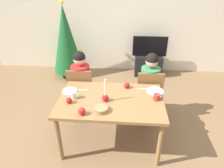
# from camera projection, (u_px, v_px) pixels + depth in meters

# --- Properties ---
(ground_plane) EXTENTS (7.68, 7.68, 0.00)m
(ground_plane) POSITION_uv_depth(u_px,v_px,m) (111.00, 140.00, 3.07)
(ground_plane) COLOR brown
(back_wall) EXTENTS (6.40, 0.10, 2.60)m
(back_wall) POSITION_uv_depth(u_px,v_px,m) (120.00, 17.00, 4.68)
(back_wall) COLOR beige
(back_wall) RESTS_ON ground
(dining_table) EXTENTS (1.40, 0.90, 0.75)m
(dining_table) POSITION_uv_depth(u_px,v_px,m) (111.00, 104.00, 2.74)
(dining_table) COLOR olive
(dining_table) RESTS_ON ground
(chair_left) EXTENTS (0.40, 0.40, 0.90)m
(chair_left) POSITION_uv_depth(u_px,v_px,m) (81.00, 89.00, 3.38)
(chair_left) COLOR brown
(chair_left) RESTS_ON ground
(chair_right) EXTENTS (0.40, 0.40, 0.90)m
(chair_right) POSITION_uv_depth(u_px,v_px,m) (149.00, 92.00, 3.31)
(chair_right) COLOR brown
(chair_right) RESTS_ON ground
(person_left_child) EXTENTS (0.30, 0.30, 1.17)m
(person_left_child) POSITION_uv_depth(u_px,v_px,m) (82.00, 85.00, 3.38)
(person_left_child) COLOR #33384C
(person_left_child) RESTS_ON ground
(person_right_child) EXTENTS (0.30, 0.30, 1.17)m
(person_right_child) POSITION_uv_depth(u_px,v_px,m) (149.00, 88.00, 3.31)
(person_right_child) COLOR #33384C
(person_right_child) RESTS_ON ground
(tv_stand) EXTENTS (0.64, 0.40, 0.48)m
(tv_stand) POSITION_uv_depth(u_px,v_px,m) (148.00, 65.00, 4.90)
(tv_stand) COLOR black
(tv_stand) RESTS_ON ground
(tv) EXTENTS (0.79, 0.05, 0.46)m
(tv) POSITION_uv_depth(u_px,v_px,m) (150.00, 46.00, 4.67)
(tv) COLOR black
(tv) RESTS_ON tv_stand
(christmas_tree) EXTENTS (0.69, 0.69, 1.72)m
(christmas_tree) POSITION_uv_depth(u_px,v_px,m) (66.00, 40.00, 4.53)
(christmas_tree) COLOR brown
(christmas_tree) RESTS_ON ground
(candle_centerpiece) EXTENTS (0.09, 0.09, 0.32)m
(candle_centerpiece) POSITION_uv_depth(u_px,v_px,m) (105.00, 97.00, 2.63)
(candle_centerpiece) COLOR red
(candle_centerpiece) RESTS_ON dining_table
(plate_left) EXTENTS (0.21, 0.21, 0.01)m
(plate_left) POSITION_uv_depth(u_px,v_px,m) (70.00, 91.00, 2.87)
(plate_left) COLOR silver
(plate_left) RESTS_ON dining_table
(plate_right) EXTENTS (0.24, 0.24, 0.01)m
(plate_right) POSITION_uv_depth(u_px,v_px,m) (155.00, 91.00, 2.87)
(plate_right) COLOR white
(plate_right) RESTS_ON dining_table
(mug_left) EXTENTS (0.12, 0.08, 0.09)m
(mug_left) POSITION_uv_depth(u_px,v_px,m) (74.00, 95.00, 2.70)
(mug_left) COLOR silver
(mug_left) RESTS_ON dining_table
(mug_right) EXTENTS (0.13, 0.09, 0.09)m
(mug_right) POSITION_uv_depth(u_px,v_px,m) (157.00, 97.00, 2.67)
(mug_right) COLOR #B72D2D
(mug_right) RESTS_ON dining_table
(fork_left) EXTENTS (0.18, 0.02, 0.01)m
(fork_left) POSITION_uv_depth(u_px,v_px,m) (83.00, 90.00, 2.90)
(fork_left) COLOR silver
(fork_left) RESTS_ON dining_table
(fork_right) EXTENTS (0.18, 0.03, 0.01)m
(fork_right) POSITION_uv_depth(u_px,v_px,m) (143.00, 89.00, 2.92)
(fork_right) COLOR silver
(fork_right) RESTS_ON dining_table
(bowl_walnuts) EXTENTS (0.18, 0.18, 0.05)m
(bowl_walnuts) POSITION_uv_depth(u_px,v_px,m) (101.00, 109.00, 2.46)
(bowl_walnuts) COLOR #99754C
(bowl_walnuts) RESTS_ON dining_table
(apple_near_candle) EXTENTS (0.08, 0.08, 0.08)m
(apple_near_candle) POSITION_uv_depth(u_px,v_px,m) (127.00, 85.00, 2.94)
(apple_near_candle) COLOR #AD191A
(apple_near_candle) RESTS_ON dining_table
(apple_by_left_plate) EXTENTS (0.08, 0.08, 0.08)m
(apple_by_left_plate) POSITION_uv_depth(u_px,v_px,m) (69.00, 100.00, 2.60)
(apple_by_left_plate) COLOR red
(apple_by_left_plate) RESTS_ON dining_table
(apple_by_right_mug) EXTENTS (0.09, 0.09, 0.09)m
(apple_by_right_mug) POSITION_uv_depth(u_px,v_px,m) (82.00, 111.00, 2.40)
(apple_by_right_mug) COLOR red
(apple_by_right_mug) RESTS_ON dining_table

